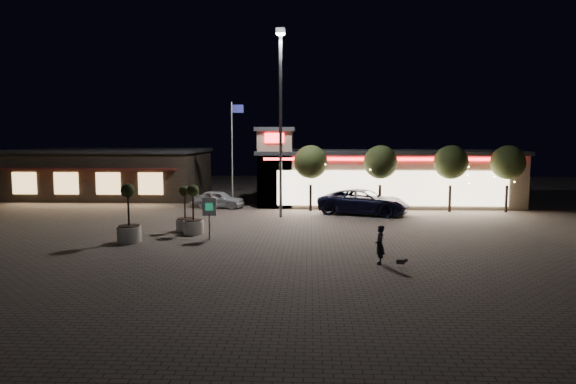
{
  "coord_description": "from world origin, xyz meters",
  "views": [
    {
      "loc": [
        3.95,
        -26.02,
        5.34
      ],
      "look_at": [
        2.57,
        6.0,
        1.92
      ],
      "focal_mm": 32.0,
      "sensor_mm": 36.0,
      "label": 1
    }
  ],
  "objects_px": {
    "planter_left": "(185,217)",
    "valet_sign": "(209,210)",
    "pedestrian": "(380,245)",
    "white_sedan": "(218,199)",
    "planter_mid": "(129,224)",
    "pickup_truck": "(364,202)"
  },
  "relations": [
    {
      "from": "white_sedan",
      "to": "pedestrian",
      "type": "bearing_deg",
      "value": -140.24
    },
    {
      "from": "pickup_truck",
      "to": "planter_left",
      "type": "relative_size",
      "value": 2.4
    },
    {
      "from": "pedestrian",
      "to": "planter_mid",
      "type": "distance_m",
      "value": 12.87
    },
    {
      "from": "pedestrian",
      "to": "planter_left",
      "type": "distance_m",
      "value": 12.44
    },
    {
      "from": "pickup_truck",
      "to": "planter_left",
      "type": "bearing_deg",
      "value": 141.39
    },
    {
      "from": "pedestrian",
      "to": "planter_left",
      "type": "bearing_deg",
      "value": -124.91
    },
    {
      "from": "white_sedan",
      "to": "pedestrian",
      "type": "distance_m",
      "value": 19.71
    },
    {
      "from": "white_sedan",
      "to": "valet_sign",
      "type": "relative_size",
      "value": 1.78
    },
    {
      "from": "planter_left",
      "to": "valet_sign",
      "type": "height_order",
      "value": "planter_left"
    },
    {
      "from": "pickup_truck",
      "to": "white_sedan",
      "type": "relative_size",
      "value": 1.6
    },
    {
      "from": "planter_left",
      "to": "pickup_truck",
      "type": "bearing_deg",
      "value": 32.7
    },
    {
      "from": "planter_left",
      "to": "valet_sign",
      "type": "distance_m",
      "value": 3.04
    },
    {
      "from": "planter_mid",
      "to": "valet_sign",
      "type": "distance_m",
      "value": 4.12
    },
    {
      "from": "white_sedan",
      "to": "planter_left",
      "type": "bearing_deg",
      "value": -171.39
    },
    {
      "from": "pickup_truck",
      "to": "valet_sign",
      "type": "bearing_deg",
      "value": 154.49
    },
    {
      "from": "planter_left",
      "to": "planter_mid",
      "type": "distance_m",
      "value": 3.83
    },
    {
      "from": "valet_sign",
      "to": "white_sedan",
      "type": "bearing_deg",
      "value": 97.98
    },
    {
      "from": "pickup_truck",
      "to": "planter_mid",
      "type": "height_order",
      "value": "planter_mid"
    },
    {
      "from": "planter_mid",
      "to": "valet_sign",
      "type": "xyz_separation_m",
      "value": [
        3.97,
        0.9,
        0.61
      ]
    },
    {
      "from": "pickup_truck",
      "to": "planter_left",
      "type": "height_order",
      "value": "planter_left"
    },
    {
      "from": "valet_sign",
      "to": "pedestrian",
      "type": "bearing_deg",
      "value": -31.33
    },
    {
      "from": "valet_sign",
      "to": "planter_mid",
      "type": "bearing_deg",
      "value": -167.24
    }
  ]
}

